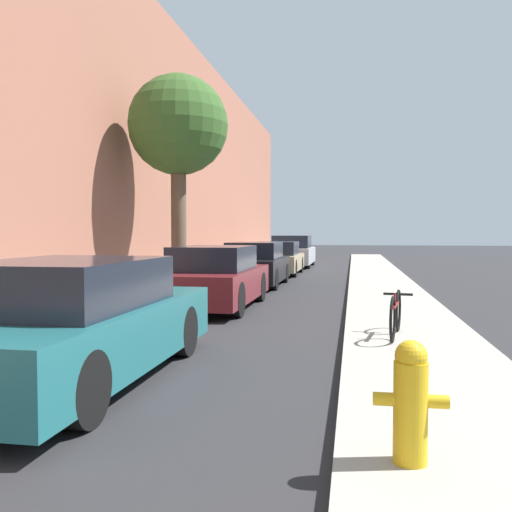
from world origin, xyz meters
The scene contains 12 objects.
ground_plane centered at (0.00, 16.00, 0.00)m, with size 120.00×120.00×0.00m, color #28282B.
sidewalk_left centered at (-2.90, 16.00, 0.06)m, with size 2.00×52.00×0.12m.
sidewalk_right centered at (2.90, 16.00, 0.06)m, with size 2.00×52.00×0.12m.
building_facade_left centered at (-4.25, 16.00, 4.34)m, with size 0.70×52.00×8.68m.
parked_car_teal centered at (-1.02, 7.86, 0.65)m, with size 1.83×4.49×1.36m.
parked_car_maroon centered at (-0.94, 13.96, 0.65)m, with size 1.71×4.23×1.36m.
parked_car_black centered at (-0.96, 19.09, 0.64)m, with size 1.69×4.03×1.36m.
parked_car_champagne centered at (-0.94, 23.81, 0.62)m, with size 1.81×4.07×1.30m.
parked_car_silver centered at (-0.87, 28.88, 0.71)m, with size 1.91×4.47×1.51m.
street_tree_far centered at (-2.35, 15.76, 4.29)m, with size 2.52×2.52×5.51m.
fire_hydrant centered at (2.41, 5.97, 0.54)m, with size 0.49×0.23×0.82m.
bicycle centered at (2.65, 10.57, 0.46)m, with size 0.44×1.58×0.65m.
Camera 1 is at (2.02, 2.23, 1.65)m, focal length 38.90 mm.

